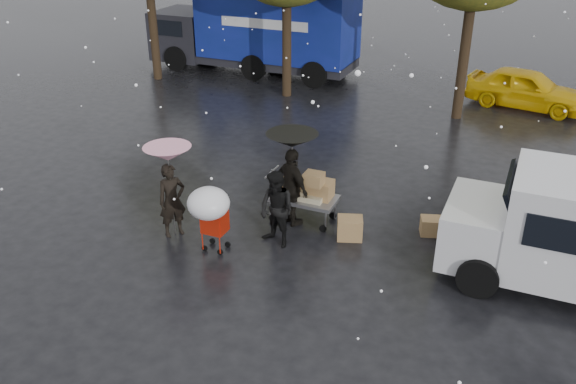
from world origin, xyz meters
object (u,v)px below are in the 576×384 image
at_px(person_black, 292,187).
at_px(yellow_taxi, 526,89).
at_px(person_pink, 172,200).
at_px(shopping_cart, 210,206).
at_px(vendor_cart, 306,192).
at_px(blue_truck, 258,28).

distance_m(person_black, yellow_taxi, 11.26).
distance_m(person_pink, person_black, 2.55).
bearing_deg(shopping_cart, vendor_cart, 57.96).
bearing_deg(person_pink, shopping_cart, -70.99).
distance_m(vendor_cart, blue_truck, 12.55).
distance_m(person_pink, yellow_taxi, 13.43).
bearing_deg(yellow_taxi, shopping_cart, 168.05).
bearing_deg(vendor_cart, person_black, -135.94).
bearing_deg(person_black, yellow_taxi, -80.31).
bearing_deg(person_black, blue_truck, -30.04).
xyz_separation_m(person_pink, shopping_cart, (1.12, -0.35, 0.26)).
height_order(shopping_cart, blue_truck, blue_truck).
bearing_deg(yellow_taxi, vendor_cart, 170.09).
distance_m(shopping_cart, blue_truck, 13.77).
height_order(person_pink, vendor_cart, person_pink).
relative_size(person_pink, vendor_cart, 1.06).
distance_m(person_black, vendor_cart, 0.38).
bearing_deg(blue_truck, yellow_taxi, -2.90).
height_order(person_pink, blue_truck, blue_truck).
relative_size(person_pink, person_black, 0.91).
xyz_separation_m(blue_truck, yellow_taxi, (10.19, -0.52, -1.10)).
relative_size(person_black, blue_truck, 0.21).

